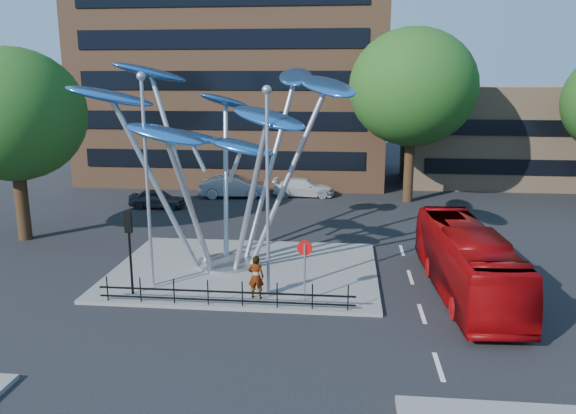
# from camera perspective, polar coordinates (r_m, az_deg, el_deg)

# --- Properties ---
(ground) EXTENTS (120.00, 120.00, 0.00)m
(ground) POSITION_cam_1_polar(r_m,az_deg,el_deg) (20.45, -4.59, -12.26)
(ground) COLOR black
(ground) RESTS_ON ground
(traffic_island) EXTENTS (12.00, 9.00, 0.15)m
(traffic_island) POSITION_cam_1_polar(r_m,az_deg,el_deg) (26.05, -4.39, -6.39)
(traffic_island) COLOR slate
(traffic_island) RESTS_ON ground
(brick_tower) EXTENTS (25.00, 15.00, 30.00)m
(brick_tower) POSITION_cam_1_polar(r_m,az_deg,el_deg) (51.43, -5.10, 20.00)
(brick_tower) COLOR brown
(brick_tower) RESTS_ON ground
(low_building_near) EXTENTS (15.00, 8.00, 8.00)m
(low_building_near) POSITION_cam_1_polar(r_m,az_deg,el_deg) (49.99, 20.50, 6.80)
(low_building_near) COLOR tan
(low_building_near) RESTS_ON ground
(tree_right) EXTENTS (8.80, 8.80, 12.11)m
(tree_right) POSITION_cam_1_polar(r_m,az_deg,el_deg) (40.42, 12.56, 11.76)
(tree_right) COLOR black
(tree_right) RESTS_ON ground
(tree_left) EXTENTS (7.60, 7.60, 10.32)m
(tree_left) POSITION_cam_1_polar(r_m,az_deg,el_deg) (33.20, -26.20, 8.39)
(tree_left) COLOR black
(tree_left) RESTS_ON ground
(leaf_sculpture) EXTENTS (12.72, 9.54, 9.51)m
(leaf_sculpture) POSITION_cam_1_polar(r_m,az_deg,el_deg) (25.52, -6.77, 8.79)
(leaf_sculpture) COLOR #9EA0A5
(leaf_sculpture) RESTS_ON traffic_island
(street_lamp_left) EXTENTS (0.36, 0.36, 8.80)m
(street_lamp_left) POSITION_cam_1_polar(r_m,az_deg,el_deg) (23.33, -14.23, 4.34)
(street_lamp_left) COLOR #9EA0A5
(street_lamp_left) RESTS_ON traffic_island
(street_lamp_right) EXTENTS (0.36, 0.36, 8.30)m
(street_lamp_right) POSITION_cam_1_polar(r_m,az_deg,el_deg) (21.68, -2.10, 3.39)
(street_lamp_right) COLOR #9EA0A5
(street_lamp_right) RESTS_ON traffic_island
(traffic_light_island) EXTENTS (0.28, 0.18, 3.42)m
(traffic_light_island) POSITION_cam_1_polar(r_m,az_deg,el_deg) (23.15, -15.85, -2.77)
(traffic_light_island) COLOR black
(traffic_light_island) RESTS_ON traffic_island
(no_entry_sign_island) EXTENTS (0.60, 0.10, 2.45)m
(no_entry_sign_island) POSITION_cam_1_polar(r_m,az_deg,el_deg) (21.85, 1.71, -5.40)
(no_entry_sign_island) COLOR #9EA0A5
(no_entry_sign_island) RESTS_ON traffic_island
(pedestrian_railing_front) EXTENTS (10.00, 0.06, 1.00)m
(pedestrian_railing_front) POSITION_cam_1_polar(r_m,az_deg,el_deg) (21.94, -6.41, -8.92)
(pedestrian_railing_front) COLOR black
(pedestrian_railing_front) RESTS_ON traffic_island
(red_bus) EXTENTS (2.89, 10.16, 2.80)m
(red_bus) POSITION_cam_1_polar(r_m,az_deg,el_deg) (24.15, 17.66, -5.25)
(red_bus) COLOR #910608
(red_bus) RESTS_ON ground
(pedestrian) EXTENTS (0.66, 0.45, 1.76)m
(pedestrian) POSITION_cam_1_polar(r_m,az_deg,el_deg) (22.38, -3.27, -7.09)
(pedestrian) COLOR gray
(pedestrian) RESTS_ON traffic_island
(parked_car_left) EXTENTS (3.82, 1.60, 1.29)m
(parked_car_left) POSITION_cam_1_polar(r_m,az_deg,el_deg) (39.31, -13.13, 0.83)
(parked_car_left) COLOR #383B3F
(parked_car_left) RESTS_ON ground
(parked_car_mid) EXTENTS (5.18, 2.40, 1.65)m
(parked_car_mid) POSITION_cam_1_polar(r_m,az_deg,el_deg) (41.85, -5.55, 2.10)
(parked_car_mid) COLOR #A8ABB0
(parked_car_mid) RESTS_ON ground
(parked_car_right) EXTENTS (4.60, 1.92, 1.33)m
(parked_car_right) POSITION_cam_1_polar(r_m,az_deg,el_deg) (42.06, 1.60, 1.99)
(parked_car_right) COLOR silver
(parked_car_right) RESTS_ON ground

